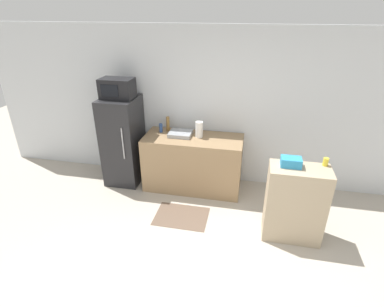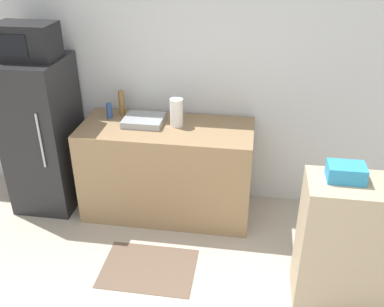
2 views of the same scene
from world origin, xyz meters
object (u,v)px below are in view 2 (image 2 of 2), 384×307
at_px(microwave, 26,41).
at_px(bottle_short, 109,111).
at_px(refrigerator, 44,134).
at_px(paper_towel_roll, 176,112).
at_px(bottle_tall, 122,103).
at_px(basket, 346,172).

bearing_deg(microwave, bottle_short, 10.48).
relative_size(refrigerator, microwave, 2.89).
bearing_deg(paper_towel_roll, bottle_tall, 163.58).
relative_size(bottle_short, paper_towel_roll, 0.57).
relative_size(basket, paper_towel_roll, 0.96).
height_order(bottle_short, basket, basket).
height_order(refrigerator, basket, refrigerator).
distance_m(bottle_short, paper_towel_roll, 0.67).
distance_m(microwave, paper_towel_roll, 1.45).
xyz_separation_m(microwave, bottle_tall, (0.75, 0.21, -0.62)).
bearing_deg(bottle_tall, refrigerator, -164.39).
height_order(basket, paper_towel_roll, paper_towel_roll).
bearing_deg(microwave, bottle_tall, 15.69).
height_order(refrigerator, bottle_tall, refrigerator).
bearing_deg(refrigerator, paper_towel_roll, 1.83).
height_order(refrigerator, microwave, microwave).
height_order(refrigerator, bottle_short, refrigerator).
bearing_deg(microwave, paper_towel_roll, 1.88).
bearing_deg(bottle_short, bottle_tall, 42.38).
height_order(bottle_tall, bottle_short, bottle_tall).
height_order(bottle_tall, basket, bottle_tall).
relative_size(bottle_tall, paper_towel_roll, 0.94).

